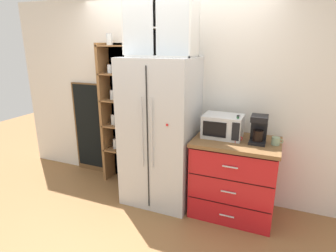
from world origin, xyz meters
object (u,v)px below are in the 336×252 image
object	(u,v)px
refrigerator	(161,132)
bottle_clear	(239,128)
coffee_maker	(259,129)
chalkboard_menu	(91,128)
microwave	(223,126)
mug_red	(236,138)
bottle_green	(237,130)
mug_sage	(276,141)

from	to	relation	value
refrigerator	bottle_clear	distance (m)	0.94
coffee_maker	chalkboard_menu	world-z (taller)	chalkboard_menu
microwave	chalkboard_menu	distance (m)	2.11
refrigerator	mug_red	world-z (taller)	refrigerator
coffee_maker	microwave	bearing A→B (deg)	173.93
microwave	bottle_clear	xyz separation A→B (m)	(0.17, 0.03, -0.02)
microwave	bottle_green	size ratio (longest dim) A/B	1.49
mug_sage	bottle_clear	bearing A→B (deg)	169.74
microwave	bottle_clear	size ratio (longest dim) A/B	1.69
refrigerator	coffee_maker	distance (m)	1.16
refrigerator	bottle_clear	xyz separation A→B (m)	(0.92, 0.11, 0.13)
microwave	bottle_clear	bearing A→B (deg)	9.49
refrigerator	mug_sage	world-z (taller)	refrigerator
coffee_maker	chalkboard_menu	bearing A→B (deg)	173.19
microwave	bottle_green	distance (m)	0.19
coffee_maker	bottle_clear	distance (m)	0.24
mug_red	bottle_green	size ratio (longest dim) A/B	0.36
coffee_maker	bottle_green	xyz separation A→B (m)	(-0.22, -0.04, -0.02)
mug_red	mug_sage	xyz separation A→B (m)	(0.40, 0.08, -0.00)
mug_red	mug_sage	size ratio (longest dim) A/B	0.88
mug_red	bottle_green	distance (m)	0.09
chalkboard_menu	bottle_green	bearing A→B (deg)	-8.60
mug_red	mug_sage	world-z (taller)	mug_red
mug_sage	chalkboard_menu	world-z (taller)	chalkboard_menu
microwave	mug_red	distance (m)	0.23
refrigerator	mug_sage	distance (m)	1.33
bottle_green	chalkboard_menu	distance (m)	2.29
bottle_green	chalkboard_menu	bearing A→B (deg)	171.40
microwave	chalkboard_menu	bearing A→B (deg)	173.05
coffee_maker	mug_sage	bearing A→B (deg)	-0.71
mug_sage	bottle_green	world-z (taller)	bottle_green
refrigerator	mug_sage	xyz separation A→B (m)	(1.33, 0.03, 0.06)
refrigerator	microwave	xyz separation A→B (m)	(0.75, 0.08, 0.14)
refrigerator	microwave	size ratio (longest dim) A/B	4.10
microwave	bottle_green	xyz separation A→B (m)	(0.17, -0.09, 0.00)
bottle_green	mug_red	bearing A→B (deg)	-86.61
bottle_green	coffee_maker	bearing A→B (deg)	11.44
bottle_green	chalkboard_menu	xyz separation A→B (m)	(-2.24, 0.34, -0.35)
bottle_green	chalkboard_menu	world-z (taller)	chalkboard_menu
refrigerator	chalkboard_menu	xyz separation A→B (m)	(-1.32, 0.33, -0.20)
mug_red	chalkboard_menu	distance (m)	2.29
mug_red	chalkboard_menu	world-z (taller)	chalkboard_menu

